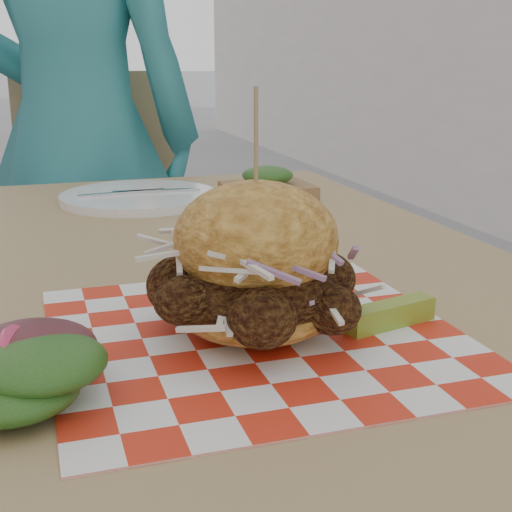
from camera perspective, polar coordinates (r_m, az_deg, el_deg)
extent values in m
imported|color=teal|center=(1.75, -14.18, 9.31)|extent=(0.69, 0.57, 1.62)
cube|color=tan|center=(0.89, -5.51, -1.51)|extent=(0.80, 1.20, 0.04)
cylinder|color=#333338|center=(1.60, 2.66, -7.69)|extent=(0.05, 0.05, 0.71)
cube|color=tan|center=(1.86, -11.53, -1.43)|extent=(0.47, 0.47, 0.04)
cube|color=tan|center=(2.00, -11.83, 7.12)|extent=(0.42, 0.10, 0.50)
cylinder|color=#333338|center=(1.80, -17.06, -10.57)|extent=(0.03, 0.03, 0.43)
cylinder|color=#333338|center=(1.78, -5.35, -10.08)|extent=(0.03, 0.03, 0.43)
cylinder|color=#333338|center=(2.12, -15.98, -6.28)|extent=(0.03, 0.03, 0.43)
cylinder|color=#333338|center=(2.11, -6.19, -5.84)|extent=(0.03, 0.03, 0.43)
cube|color=red|center=(0.65, 0.00, -6.32)|extent=(0.36, 0.36, 0.00)
ellipsoid|color=gold|center=(0.64, 0.00, -4.17)|extent=(0.14, 0.14, 0.05)
ellipsoid|color=brown|center=(0.63, 0.00, -2.52)|extent=(0.16, 0.14, 0.08)
ellipsoid|color=gold|center=(0.62, 0.00, 1.40)|extent=(0.14, 0.14, 0.10)
cylinder|color=tan|center=(0.60, 0.00, 8.25)|extent=(0.00, 0.00, 0.11)
cube|color=olive|center=(0.67, 10.64, -4.61)|extent=(0.10, 0.04, 0.02)
ellipsoid|color=#3F1419|center=(0.54, -16.51, -9.97)|extent=(0.08, 0.08, 0.03)
ellipsoid|color=#124114|center=(0.57, -18.02, -9.04)|extent=(0.08, 0.08, 0.03)
ellipsoid|color=#124114|center=(0.52, -17.99, -11.22)|extent=(0.08, 0.08, 0.03)
cylinder|color=#F6447A|center=(0.55, -18.10, -7.30)|extent=(0.05, 0.05, 0.04)
cylinder|color=white|center=(1.25, -9.31, 4.68)|extent=(0.27, 0.27, 0.01)
cube|color=silver|center=(1.24, -10.71, 4.99)|extent=(0.15, 0.03, 0.00)
cube|color=silver|center=(1.25, -7.97, 5.19)|extent=(0.15, 0.03, 0.00)
cube|color=olive|center=(1.26, 0.93, 5.23)|extent=(0.15, 0.12, 0.02)
ellipsoid|color=#124114|center=(1.25, 0.93, 6.48)|extent=(0.09, 0.09, 0.03)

